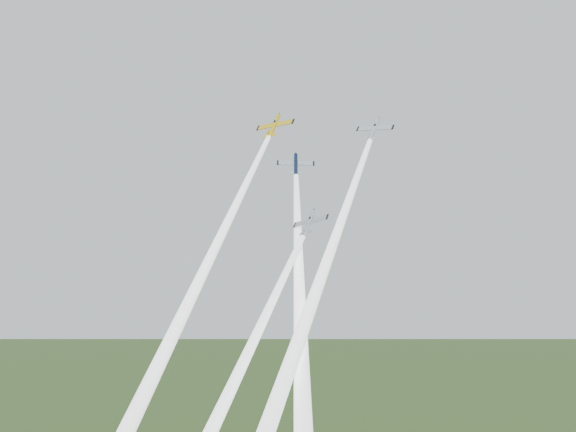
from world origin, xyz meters
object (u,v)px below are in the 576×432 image
object	(u,v)px
plane_silver_right	(374,129)
plane_silver_low	(310,222)
plane_yellow	(274,126)
plane_navy	(296,164)

from	to	relation	value
plane_silver_right	plane_silver_low	distance (m)	24.66
plane_yellow	plane_silver_low	xyz separation A→B (m)	(14.43, -17.04, -21.17)
plane_yellow	plane_navy	distance (m)	12.80
plane_silver_right	plane_yellow	bearing A→B (deg)	-179.97
plane_yellow	plane_navy	world-z (taller)	plane_yellow
plane_navy	plane_silver_low	xyz separation A→B (m)	(7.35, -11.44, -12.09)
plane_silver_low	plane_silver_right	bearing A→B (deg)	76.76
plane_yellow	plane_silver_right	xyz separation A→B (m)	(21.38, -2.02, -2.88)
plane_navy	plane_silver_right	world-z (taller)	plane_silver_right
plane_silver_low	plane_navy	bearing A→B (deg)	134.33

